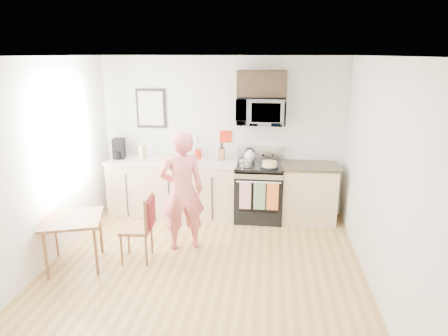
# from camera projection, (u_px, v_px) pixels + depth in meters

# --- Properties ---
(floor) EXTENTS (4.60, 4.60, 0.00)m
(floor) POSITION_uv_depth(u_px,v_px,m) (200.00, 280.00, 4.80)
(floor) COLOR olive
(floor) RESTS_ON ground
(back_wall) EXTENTS (4.00, 0.04, 2.60)m
(back_wall) POSITION_uv_depth(u_px,v_px,m) (223.00, 136.00, 6.64)
(back_wall) COLOR silver
(back_wall) RESTS_ON floor
(front_wall) EXTENTS (4.00, 0.04, 2.60)m
(front_wall) POSITION_uv_depth(u_px,v_px,m) (125.00, 297.00, 2.25)
(front_wall) COLOR silver
(front_wall) RESTS_ON floor
(left_wall) EXTENTS (0.04, 4.60, 2.60)m
(left_wall) POSITION_uv_depth(u_px,v_px,m) (30.00, 171.00, 4.67)
(left_wall) COLOR silver
(left_wall) RESTS_ON floor
(right_wall) EXTENTS (0.04, 4.60, 2.60)m
(right_wall) POSITION_uv_depth(u_px,v_px,m) (384.00, 184.00, 4.22)
(right_wall) COLOR silver
(right_wall) RESTS_ON floor
(ceiling) EXTENTS (4.00, 4.60, 0.04)m
(ceiling) POSITION_uv_depth(u_px,v_px,m) (196.00, 56.00, 4.09)
(ceiling) COLOR white
(ceiling) RESTS_ON back_wall
(window) EXTENTS (0.06, 1.40, 1.50)m
(window) POSITION_uv_depth(u_px,v_px,m) (65.00, 137.00, 5.36)
(window) COLOR silver
(window) RESTS_ON left_wall
(cabinet_left) EXTENTS (2.10, 0.60, 0.90)m
(cabinet_left) POSITION_uv_depth(u_px,v_px,m) (173.00, 189.00, 6.68)
(cabinet_left) COLOR #D4B387
(cabinet_left) RESTS_ON floor
(countertop_left) EXTENTS (2.14, 0.64, 0.04)m
(countertop_left) POSITION_uv_depth(u_px,v_px,m) (172.00, 161.00, 6.55)
(countertop_left) COLOR beige
(countertop_left) RESTS_ON cabinet_left
(cabinet_right) EXTENTS (0.84, 0.60, 0.90)m
(cabinet_right) POSITION_uv_depth(u_px,v_px,m) (309.00, 194.00, 6.43)
(cabinet_right) COLOR #D4B387
(cabinet_right) RESTS_ON floor
(countertop_right) EXTENTS (0.88, 0.64, 0.04)m
(countertop_right) POSITION_uv_depth(u_px,v_px,m) (310.00, 166.00, 6.30)
(countertop_right) COLOR black
(countertop_right) RESTS_ON cabinet_right
(range) EXTENTS (0.76, 0.70, 1.16)m
(range) POSITION_uv_depth(u_px,v_px,m) (259.00, 193.00, 6.50)
(range) COLOR black
(range) RESTS_ON floor
(microwave) EXTENTS (0.76, 0.51, 0.42)m
(microwave) POSITION_uv_depth(u_px,v_px,m) (261.00, 111.00, 6.23)
(microwave) COLOR #B6B6BB
(microwave) RESTS_ON back_wall
(upper_cabinet) EXTENTS (0.76, 0.35, 0.40)m
(upper_cabinet) POSITION_uv_depth(u_px,v_px,m) (262.00, 84.00, 6.16)
(upper_cabinet) COLOR black
(upper_cabinet) RESTS_ON back_wall
(wall_art) EXTENTS (0.50, 0.04, 0.65)m
(wall_art) POSITION_uv_depth(u_px,v_px,m) (151.00, 108.00, 6.63)
(wall_art) COLOR black
(wall_art) RESTS_ON back_wall
(wall_trivet) EXTENTS (0.20, 0.02, 0.20)m
(wall_trivet) POSITION_uv_depth(u_px,v_px,m) (226.00, 137.00, 6.62)
(wall_trivet) COLOR #B2250F
(wall_trivet) RESTS_ON back_wall
(person) EXTENTS (0.72, 0.60, 1.67)m
(person) POSITION_uv_depth(u_px,v_px,m) (182.00, 191.00, 5.40)
(person) COLOR #BC3A33
(person) RESTS_ON floor
(dining_table) EXTENTS (0.76, 0.76, 0.65)m
(dining_table) POSITION_uv_depth(u_px,v_px,m) (73.00, 223.00, 4.99)
(dining_table) COLOR brown
(dining_table) RESTS_ON floor
(chair) EXTENTS (0.44, 0.40, 0.89)m
(chair) POSITION_uv_depth(u_px,v_px,m) (145.00, 219.00, 5.13)
(chair) COLOR brown
(chair) RESTS_ON floor
(knife_block) EXTENTS (0.10, 0.13, 0.20)m
(knife_block) POSITION_uv_depth(u_px,v_px,m) (222.00, 154.00, 6.55)
(knife_block) COLOR brown
(knife_block) RESTS_ON countertop_left
(utensil_crock) EXTENTS (0.12, 0.12, 0.36)m
(utensil_crock) POSITION_uv_depth(u_px,v_px,m) (198.00, 150.00, 6.63)
(utensil_crock) COLOR #B2250F
(utensil_crock) RESTS_ON countertop_left
(fruit_bowl) EXTENTS (0.26, 0.26, 0.09)m
(fruit_bowl) POSITION_uv_depth(u_px,v_px,m) (183.00, 158.00, 6.55)
(fruit_bowl) COLOR white
(fruit_bowl) RESTS_ON countertop_left
(milk_carton) EXTENTS (0.12, 0.12, 0.24)m
(milk_carton) POSITION_uv_depth(u_px,v_px,m) (143.00, 152.00, 6.59)
(milk_carton) COLOR tan
(milk_carton) RESTS_ON countertop_left
(coffee_maker) EXTENTS (0.22, 0.29, 0.33)m
(coffee_maker) POSITION_uv_depth(u_px,v_px,m) (119.00, 149.00, 6.64)
(coffee_maker) COLOR black
(coffee_maker) RESTS_ON countertop_left
(bread_bag) EXTENTS (0.32, 0.18, 0.11)m
(bread_bag) POSITION_uv_depth(u_px,v_px,m) (168.00, 159.00, 6.42)
(bread_bag) COLOR tan
(bread_bag) RESTS_ON countertop_left
(cake) EXTENTS (0.28, 0.28, 0.09)m
(cake) POSITION_uv_depth(u_px,v_px,m) (269.00, 165.00, 6.19)
(cake) COLOR black
(cake) RESTS_ON range
(kettle) EXTENTS (0.17, 0.17, 0.22)m
(kettle) POSITION_uv_depth(u_px,v_px,m) (250.00, 155.00, 6.54)
(kettle) COLOR white
(kettle) RESTS_ON range
(pot) EXTENTS (0.20, 0.33, 0.10)m
(pot) POSITION_uv_depth(u_px,v_px,m) (245.00, 163.00, 6.23)
(pot) COLOR #B6B6BB
(pot) RESTS_ON range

